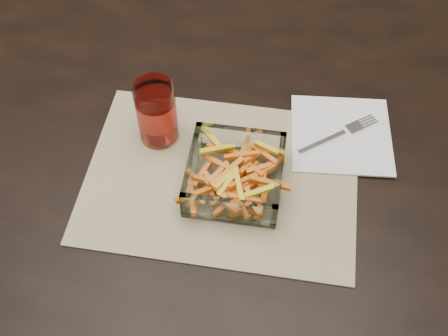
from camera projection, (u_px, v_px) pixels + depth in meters
The scene contains 6 objects.
dining_table at pixel (208, 168), 1.06m from camera, with size 1.60×0.90×0.75m.
placemat at pixel (221, 177), 0.94m from camera, with size 0.45×0.33×0.00m, color tan.
glass_bowl at pixel (235, 176), 0.91m from camera, with size 0.15×0.15×0.06m.
tumbler at pixel (157, 114), 0.94m from camera, with size 0.07×0.07×0.12m.
napkin at pixel (341, 134), 0.99m from camera, with size 0.17×0.17×0.00m, color white.
fork at pixel (340, 134), 0.98m from camera, with size 0.14×0.11×0.00m.
Camera 1 is at (0.11, -0.61, 1.52)m, focal length 45.00 mm.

